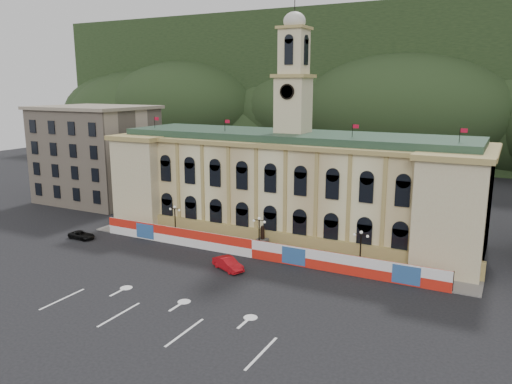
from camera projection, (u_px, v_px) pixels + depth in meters
The scene contains 13 objects.
ground at pixel (187, 300), 53.38m from camera, with size 260.00×260.00×0.00m, color black.
lane_markings at pixel (157, 319), 49.04m from camera, with size 26.00×10.00×0.02m, color white, non-canonical shape.
hill_ridge at pixel (413, 95), 155.10m from camera, with size 230.00×80.00×64.00m.
city_hall at pixel (291, 184), 75.70m from camera, with size 56.20×17.60×37.10m.
side_building_left at pixel (96, 154), 97.63m from camera, with size 21.00×17.00×18.60m.
hoarding_fence at pixel (253, 249), 66.16m from camera, with size 50.00×0.44×2.50m.
pavement at pixel (262, 251), 68.76m from camera, with size 56.00×5.50×0.16m, color slate.
statue at pixel (262, 243), 68.75m from camera, with size 1.40×1.40×3.72m.
lamp_left at pixel (175, 219), 73.79m from camera, with size 1.96×0.44×5.15m.
lamp_center at pixel (259, 232), 67.48m from camera, with size 1.96×0.44×5.15m.
lamp_right at pixel (361, 247), 61.17m from camera, with size 1.96×0.44×5.15m.
red_sedan at pixel (228, 264), 61.89m from camera, with size 5.03×3.49×1.57m, color #B50C14.
black_suv at pixel (82, 235), 74.45m from camera, with size 4.24×2.01×1.17m, color black.
Camera 1 is at (29.52, -40.73, 22.53)m, focal length 35.00 mm.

